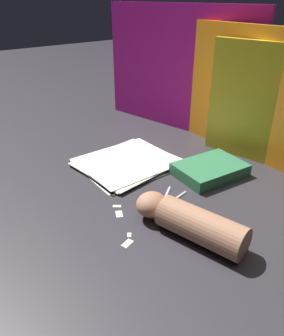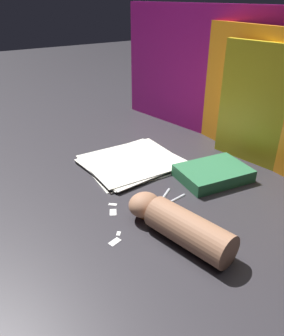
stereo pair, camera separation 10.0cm
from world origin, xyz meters
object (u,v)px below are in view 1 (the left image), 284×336
object	(u,v)px
paper_stack	(128,163)
book_closed	(210,169)
hand_forearm	(189,221)
scissors	(161,207)

from	to	relation	value
paper_stack	book_closed	distance (m)	0.29
paper_stack	hand_forearm	world-z (taller)	hand_forearm
scissors	paper_stack	bearing A→B (deg)	161.48
paper_stack	scissors	xyz separation A→B (m)	(0.27, -0.09, -0.00)
book_closed	scissors	xyz separation A→B (m)	(0.04, -0.26, -0.02)
paper_stack	scissors	size ratio (longest dim) A/B	1.91
paper_stack	scissors	distance (m)	0.29
scissors	hand_forearm	size ratio (longest dim) A/B	0.57
paper_stack	scissors	world-z (taller)	paper_stack
book_closed	scissors	size ratio (longest dim) A/B	1.35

